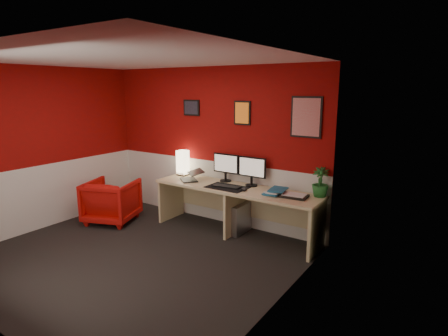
# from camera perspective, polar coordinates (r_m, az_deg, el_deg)

# --- Properties ---
(ground) EXTENTS (4.00, 3.50, 0.01)m
(ground) POSITION_cam_1_polar(r_m,az_deg,el_deg) (5.11, -13.56, -13.20)
(ground) COLOR black
(ground) RESTS_ON ground
(ceiling) EXTENTS (4.00, 3.50, 0.01)m
(ceiling) POSITION_cam_1_polar(r_m,az_deg,el_deg) (4.65, -15.15, 15.94)
(ceiling) COLOR white
(ceiling) RESTS_ON ground
(wall_back) EXTENTS (4.00, 0.01, 2.50)m
(wall_back) POSITION_cam_1_polar(r_m,az_deg,el_deg) (6.01, -1.88, 3.45)
(wall_back) COLOR #920A08
(wall_back) RESTS_ON ground
(wall_left) EXTENTS (0.01, 3.50, 2.50)m
(wall_left) POSITION_cam_1_polar(r_m,az_deg,el_deg) (6.34, -26.58, 2.61)
(wall_left) COLOR #920A08
(wall_left) RESTS_ON ground
(wall_right) EXTENTS (0.01, 3.50, 2.50)m
(wall_right) POSITION_cam_1_polar(r_m,az_deg,el_deg) (3.53, 8.11, -2.92)
(wall_right) COLOR #920A08
(wall_right) RESTS_ON ground
(wainscot_back) EXTENTS (4.00, 0.01, 1.00)m
(wainscot_back) POSITION_cam_1_polar(r_m,az_deg,el_deg) (6.17, -1.86, -3.46)
(wainscot_back) COLOR silver
(wainscot_back) RESTS_ON ground
(wainscot_left) EXTENTS (0.01, 3.50, 1.00)m
(wainscot_left) POSITION_cam_1_polar(r_m,az_deg,el_deg) (6.48, -25.93, -3.94)
(wainscot_left) COLOR silver
(wainscot_left) RESTS_ON ground
(wainscot_right) EXTENTS (0.01, 3.50, 1.00)m
(wainscot_right) POSITION_cam_1_polar(r_m,az_deg,el_deg) (3.80, 7.69, -13.90)
(wainscot_right) COLOR silver
(wainscot_right) RESTS_ON ground
(desk) EXTENTS (2.60, 0.65, 0.73)m
(desk) POSITION_cam_1_polar(r_m,az_deg,el_deg) (5.58, 1.72, -6.60)
(desk) COLOR #D2C086
(desk) RESTS_ON ground
(shoji_lamp) EXTENTS (0.16, 0.16, 0.40)m
(shoji_lamp) POSITION_cam_1_polar(r_m,az_deg,el_deg) (6.24, -6.36, 0.71)
(shoji_lamp) COLOR #FFE5B2
(shoji_lamp) RESTS_ON desk
(laptop) EXTENTS (0.40, 0.39, 0.22)m
(laptop) POSITION_cam_1_polar(r_m,az_deg,el_deg) (5.88, -5.46, -0.88)
(laptop) COLOR black
(laptop) RESTS_ON desk
(monitor_left) EXTENTS (0.45, 0.06, 0.58)m
(monitor_left) POSITION_cam_1_polar(r_m,az_deg,el_deg) (5.76, 0.25, 0.74)
(monitor_left) COLOR black
(monitor_left) RESTS_ON desk
(monitor_right) EXTENTS (0.45, 0.06, 0.58)m
(monitor_right) POSITION_cam_1_polar(r_m,az_deg,el_deg) (5.51, 4.29, 0.17)
(monitor_right) COLOR black
(monitor_right) RESTS_ON desk
(desk_mat) EXTENTS (0.60, 0.38, 0.01)m
(desk_mat) POSITION_cam_1_polar(r_m,az_deg,el_deg) (5.46, 0.47, -2.99)
(desk_mat) COLOR black
(desk_mat) RESTS_ON desk
(keyboard) EXTENTS (0.43, 0.18, 0.02)m
(keyboard) POSITION_cam_1_polar(r_m,az_deg,el_deg) (5.47, 0.40, -2.84)
(keyboard) COLOR black
(keyboard) RESTS_ON desk_mat
(mouse) EXTENTS (0.08, 0.11, 0.03)m
(mouse) POSITION_cam_1_polar(r_m,az_deg,el_deg) (5.29, 3.10, -3.32)
(mouse) COLOR black
(mouse) RESTS_ON desk_mat
(book_bottom) EXTENTS (0.23, 0.31, 0.03)m
(book_bottom) POSITION_cam_1_polar(r_m,az_deg,el_deg) (5.22, 6.55, -3.68)
(book_bottom) COLOR #1E628A
(book_bottom) RESTS_ON desk
(book_middle) EXTENTS (0.22, 0.29, 0.02)m
(book_middle) POSITION_cam_1_polar(r_m,az_deg,el_deg) (5.22, 6.88, -3.41)
(book_middle) COLOR silver
(book_middle) RESTS_ON book_bottom
(book_top) EXTENTS (0.26, 0.33, 0.03)m
(book_top) POSITION_cam_1_polar(r_m,az_deg,el_deg) (5.20, 7.16, -3.19)
(book_top) COLOR #1E628A
(book_top) RESTS_ON book_middle
(zen_tray) EXTENTS (0.37, 0.28, 0.03)m
(zen_tray) POSITION_cam_1_polar(r_m,az_deg,el_deg) (5.07, 10.78, -4.27)
(zen_tray) COLOR black
(zen_tray) RESTS_ON desk
(potted_plant) EXTENTS (0.27, 0.27, 0.40)m
(potted_plant) POSITION_cam_1_polar(r_m,az_deg,el_deg) (5.13, 14.62, -2.13)
(potted_plant) COLOR #19591E
(potted_plant) RESTS_ON desk
(pc_tower) EXTENTS (0.20, 0.45, 0.45)m
(pc_tower) POSITION_cam_1_polar(r_m,az_deg,el_deg) (5.70, 2.27, -7.72)
(pc_tower) COLOR #99999E
(pc_tower) RESTS_ON ground
(armchair) EXTENTS (0.97, 0.98, 0.70)m
(armchair) POSITION_cam_1_polar(r_m,az_deg,el_deg) (6.38, -16.90, -4.89)
(armchair) COLOR red
(armchair) RESTS_ON ground
(art_left) EXTENTS (0.32, 0.02, 0.26)m
(art_left) POSITION_cam_1_polar(r_m,az_deg,el_deg) (6.18, -5.03, 9.24)
(art_left) COLOR black
(art_left) RESTS_ON wall_back
(art_center) EXTENTS (0.28, 0.02, 0.36)m
(art_center) POSITION_cam_1_polar(r_m,az_deg,el_deg) (5.63, 2.84, 8.47)
(art_center) COLOR orange
(art_center) RESTS_ON wall_back
(art_right) EXTENTS (0.44, 0.02, 0.56)m
(art_right) POSITION_cam_1_polar(r_m,az_deg,el_deg) (5.18, 12.56, 7.66)
(art_right) COLOR red
(art_right) RESTS_ON wall_back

